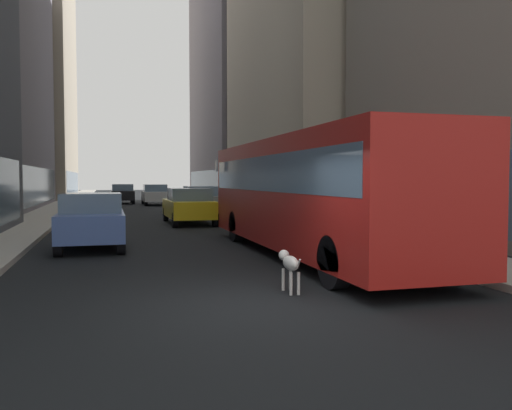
{
  "coord_description": "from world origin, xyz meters",
  "views": [
    {
      "loc": [
        -2.31,
        -8.06,
        2.02
      ],
      "look_at": [
        1.12,
        4.15,
        1.4
      ],
      "focal_mm": 36.9,
      "sensor_mm": 36.0,
      "label": 1
    }
  ],
  "objects_px": {
    "car_white_van": "(155,195)",
    "car_grey_wagon": "(200,200)",
    "car_black_suv": "(123,194)",
    "car_blue_hatchback": "(92,220)",
    "transit_bus": "(309,189)",
    "car_yellow_taxi": "(189,206)",
    "dalmatian_dog": "(290,264)"
  },
  "relations": [
    {
      "from": "car_white_van",
      "to": "car_grey_wagon",
      "type": "relative_size",
      "value": 1.0
    },
    {
      "from": "car_black_suv",
      "to": "car_blue_hatchback",
      "type": "height_order",
      "value": "same"
    },
    {
      "from": "transit_bus",
      "to": "car_yellow_taxi",
      "type": "relative_size",
      "value": 2.5
    },
    {
      "from": "car_black_suv",
      "to": "car_blue_hatchback",
      "type": "distance_m",
      "value": 29.2
    },
    {
      "from": "car_grey_wagon",
      "to": "car_blue_hatchback",
      "type": "bearing_deg",
      "value": -111.52
    },
    {
      "from": "car_yellow_taxi",
      "to": "dalmatian_dog",
      "type": "xyz_separation_m",
      "value": [
        -0.4,
        -14.93,
        -0.31
      ]
    },
    {
      "from": "car_white_van",
      "to": "car_grey_wagon",
      "type": "xyz_separation_m",
      "value": [
        1.6,
        -11.74,
        -0.0
      ]
    },
    {
      "from": "car_white_van",
      "to": "dalmatian_dog",
      "type": "relative_size",
      "value": 4.43
    },
    {
      "from": "car_white_van",
      "to": "car_grey_wagon",
      "type": "bearing_deg",
      "value": -82.24
    },
    {
      "from": "dalmatian_dog",
      "to": "car_yellow_taxi",
      "type": "bearing_deg",
      "value": 88.46
    },
    {
      "from": "car_yellow_taxi",
      "to": "car_black_suv",
      "type": "relative_size",
      "value": 1.16
    },
    {
      "from": "car_white_van",
      "to": "car_blue_hatchback",
      "type": "distance_m",
      "value": 26.25
    },
    {
      "from": "car_black_suv",
      "to": "car_white_van",
      "type": "bearing_deg",
      "value": -53.25
    },
    {
      "from": "car_white_van",
      "to": "car_yellow_taxi",
      "type": "bearing_deg",
      "value": -90.0
    },
    {
      "from": "car_blue_hatchback",
      "to": "car_grey_wagon",
      "type": "relative_size",
      "value": 0.98
    },
    {
      "from": "car_grey_wagon",
      "to": "car_yellow_taxi",
      "type": "bearing_deg",
      "value": -103.75
    },
    {
      "from": "transit_bus",
      "to": "car_blue_hatchback",
      "type": "relative_size",
      "value": 2.77
    },
    {
      "from": "transit_bus",
      "to": "dalmatian_dog",
      "type": "height_order",
      "value": "transit_bus"
    },
    {
      "from": "car_yellow_taxi",
      "to": "dalmatian_dog",
      "type": "relative_size",
      "value": 4.79
    },
    {
      "from": "car_grey_wagon",
      "to": "transit_bus",
      "type": "bearing_deg",
      "value": -90.0
    },
    {
      "from": "car_black_suv",
      "to": "transit_bus",
      "type": "bearing_deg",
      "value": -82.93
    },
    {
      "from": "car_black_suv",
      "to": "car_blue_hatchback",
      "type": "bearing_deg",
      "value": -93.14
    },
    {
      "from": "car_yellow_taxi",
      "to": "car_blue_hatchback",
      "type": "bearing_deg",
      "value": -117.57
    },
    {
      "from": "car_blue_hatchback",
      "to": "dalmatian_dog",
      "type": "distance_m",
      "value": 8.12
    },
    {
      "from": "transit_bus",
      "to": "car_white_van",
      "type": "distance_m",
      "value": 29.12
    },
    {
      "from": "car_yellow_taxi",
      "to": "transit_bus",
      "type": "bearing_deg",
      "value": -81.56
    },
    {
      "from": "car_black_suv",
      "to": "car_grey_wagon",
      "type": "relative_size",
      "value": 0.93
    },
    {
      "from": "car_black_suv",
      "to": "car_grey_wagon",
      "type": "distance_m",
      "value": 15.48
    },
    {
      "from": "car_black_suv",
      "to": "dalmatian_dog",
      "type": "xyz_separation_m",
      "value": [
        2.0,
        -36.43,
        -0.31
      ]
    },
    {
      "from": "car_yellow_taxi",
      "to": "car_black_suv",
      "type": "distance_m",
      "value": 21.63
    },
    {
      "from": "car_blue_hatchback",
      "to": "car_grey_wagon",
      "type": "xyz_separation_m",
      "value": [
        5.6,
        14.2,
        0.0
      ]
    },
    {
      "from": "car_black_suv",
      "to": "dalmatian_dog",
      "type": "height_order",
      "value": "car_black_suv"
    }
  ]
}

